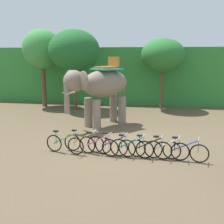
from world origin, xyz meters
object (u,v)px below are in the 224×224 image
bike_teal (132,148)px  bike_blue (185,151)px  elephant (100,87)px  bike_purple (115,146)px  bike_green (65,144)px  bike_white (166,150)px  bike_black (150,149)px  tree_center_right (74,51)px  tree_center_left (163,55)px  bike_pink (98,146)px  tree_far_left (42,50)px  bike_yellow (84,143)px

bike_teal → bike_blue: size_ratio=1.01×
elephant → bike_purple: bearing=-71.0°
bike_green → bike_white: 4.02m
bike_black → bike_blue: 1.32m
bike_green → bike_teal: (2.71, -0.02, 0.00)m
bike_green → bike_black: bearing=0.2°
tree_center_right → tree_center_left: 6.22m
elephant → bike_green: elephant is taller
bike_pink → bike_purple: same height
bike_teal → bike_blue: bearing=-0.8°
elephant → bike_white: size_ratio=2.24×
tree_far_left → bike_black: bearing=-49.0°
elephant → bike_pink: 4.88m
bike_green → bike_pink: size_ratio=1.00×
bike_pink → bike_black: (2.01, -0.02, 0.00)m
bike_green → bike_yellow: size_ratio=0.99×
elephant → bike_blue: (4.19, -4.53, -1.82)m
bike_green → bike_purple: same height
bike_yellow → bike_purple: bearing=-9.1°
bike_pink → bike_teal: bearing=-2.2°
bike_yellow → elephant: bearing=92.8°
tree_center_right → bike_teal: size_ratio=3.27×
bike_purple → bike_teal: (0.67, -0.10, 0.00)m
bike_blue → bike_teal: bearing=179.2°
bike_blue → bike_black: bearing=177.4°
tree_far_left → bike_blue: (9.71, -9.72, -3.86)m
bike_purple → bike_white: bearing=-2.4°
bike_yellow → bike_black: bearing=-5.9°
bike_pink → bike_teal: (1.32, -0.05, 0.00)m
bike_green → bike_white: bearing=-0.1°
bike_yellow → bike_blue: bearing=-4.8°
bike_white → bike_blue: bearing=-3.4°
bike_purple → bike_white: same height
bike_green → bike_purple: 2.03m
tree_center_left → tree_far_left: bearing=-177.3°
tree_center_right → bike_yellow: 9.75m
bike_black → bike_white: same height
tree_far_left → bike_blue: size_ratio=3.39×
bike_yellow → bike_blue: 4.01m
bike_pink → bike_white: same height
tree_center_left → bike_blue: (0.90, -10.14, -3.45)m
elephant → bike_green: 4.86m
bike_purple → bike_white: (1.99, -0.08, 0.00)m
bike_black → bike_blue: bearing=-2.6°
elephant → bike_teal: (2.19, -4.50, -1.82)m
tree_far_left → bike_blue: 14.27m
tree_center_right → elephant: 5.47m
tree_far_left → bike_white: (9.02, -9.68, -3.86)m
bike_yellow → bike_white: size_ratio=1.00×
bike_blue → tree_far_left: bearing=135.0°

